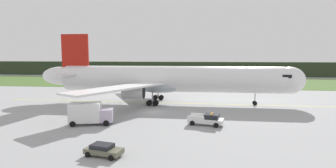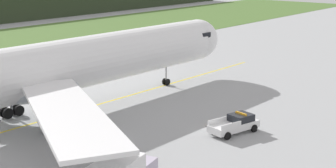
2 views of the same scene
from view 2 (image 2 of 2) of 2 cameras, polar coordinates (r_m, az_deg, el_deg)
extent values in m
plane|color=#989A9B|center=(49.44, -7.42, -6.33)|extent=(320.00, 320.00, 0.00)
cube|color=yellow|center=(57.87, -12.10, -3.50)|extent=(77.80, 1.52, 0.01)
cylinder|color=white|center=(56.50, -12.38, 1.82)|extent=(48.71, 6.51, 5.74)
ellipsoid|color=white|center=(74.53, 3.26, 5.00)|extent=(6.41, 5.84, 5.74)
ellipsoid|color=#AFB9C3|center=(55.44, -14.27, -0.19)|extent=(11.40, 6.21, 3.16)
cube|color=black|center=(73.32, 2.64, 5.65)|extent=(1.89, 5.48, 0.70)
cube|color=white|center=(42.63, -11.15, -3.03)|extent=(15.02, 21.34, 0.35)
cylinder|color=#B2B2B2|center=(46.45, -11.52, -3.22)|extent=(4.13, 2.65, 2.58)
cylinder|color=black|center=(47.71, -9.56, -2.67)|extent=(0.16, 2.38, 2.38)
cylinder|color=gray|center=(69.84, -0.21, 1.30)|extent=(0.20, 0.20, 2.62)
cylinder|color=black|center=(70.30, -0.37, 0.28)|extent=(0.90, 0.23, 0.90)
cylinder|color=black|center=(69.98, -0.05, 0.22)|extent=(0.90, 0.23, 0.90)
cylinder|color=gray|center=(58.40, -17.11, -1.70)|extent=(0.28, 0.28, 2.62)
cylinder|color=black|center=(58.83, -16.26, -2.86)|extent=(1.20, 0.32, 1.20)
cylinder|color=black|center=(59.40, -16.64, -2.73)|extent=(1.20, 0.32, 1.20)
cylinder|color=black|center=(58.11, -17.40, -3.15)|extent=(1.20, 0.32, 1.20)
cylinder|color=black|center=(58.68, -17.77, -3.01)|extent=(1.20, 0.32, 1.20)
cylinder|color=gray|center=(52.49, -12.61, -3.15)|extent=(0.28, 0.28, 2.62)
cylinder|color=black|center=(53.55, -12.17, -4.26)|extent=(1.20, 0.32, 1.20)
cylinder|color=black|center=(53.02, -11.70, -4.42)|extent=(1.20, 0.32, 1.20)
cylinder|color=black|center=(52.75, -13.37, -4.60)|extent=(1.20, 0.32, 1.20)
cylinder|color=black|center=(52.21, -12.90, -4.77)|extent=(1.20, 0.32, 1.20)
cube|color=white|center=(51.43, 7.33, -4.66)|extent=(5.74, 3.25, 0.70)
cube|color=black|center=(51.88, 8.13, -3.71)|extent=(2.55, 2.33, 0.70)
cube|color=white|center=(51.05, 5.55, -4.07)|extent=(2.55, 0.71, 0.45)
cube|color=white|center=(49.73, 7.07, -4.61)|extent=(2.55, 0.71, 0.45)
cube|color=orange|center=(51.75, 8.14, -3.26)|extent=(0.53, 1.43, 0.16)
cylinder|color=black|center=(53.48, 7.95, -4.35)|extent=(0.80, 0.41, 0.76)
cylinder|color=black|center=(52.12, 9.57, -4.89)|extent=(0.80, 0.41, 0.76)
cylinder|color=black|center=(51.04, 5.02, -5.16)|extent=(0.80, 0.41, 0.76)
cylinder|color=black|center=(49.62, 6.64, -5.76)|extent=(0.80, 0.41, 0.76)
cube|color=black|center=(53.39, 4.62, -4.70)|extent=(0.59, 0.59, 0.03)
cone|color=orange|center=(53.28, 4.63, -4.32)|extent=(0.45, 0.45, 0.71)
camera|label=1|loc=(43.67, 58.88, -0.86)|focal=28.30mm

